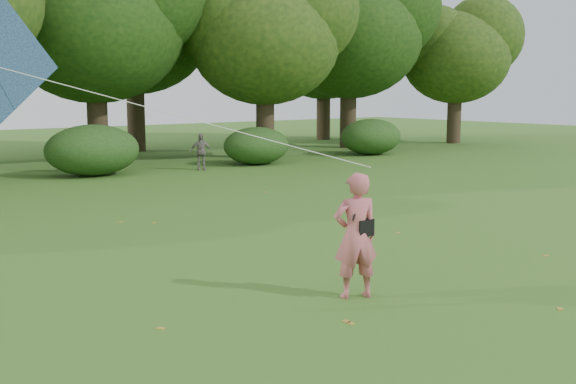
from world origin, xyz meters
TOP-DOWN VIEW (x-y plane):
  - ground at (0.00, 0.00)m, footprint 100.00×100.00m
  - man_kite_flyer at (-0.14, 0.63)m, footprint 0.83×0.69m
  - bystander_right at (7.09, 17.07)m, footprint 0.91×0.66m
  - crossbody_bag at (-0.02, 0.60)m, footprint 0.43×0.20m
  - tree_line at (1.67, 22.88)m, footprint 54.70×15.30m
  - fallen_leaves at (0.50, 4.00)m, footprint 11.28×12.36m

SIDE VIEW (x-z plane):
  - ground at x=0.00m, z-range 0.00..0.00m
  - fallen_leaves at x=0.50m, z-range 0.00..0.01m
  - bystander_right at x=7.09m, z-range 0.00..1.43m
  - man_kite_flyer at x=-0.14m, z-range 0.00..1.93m
  - crossbody_bag at x=-0.02m, z-range 0.72..1.46m
  - tree_line at x=1.67m, z-range 0.86..10.35m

